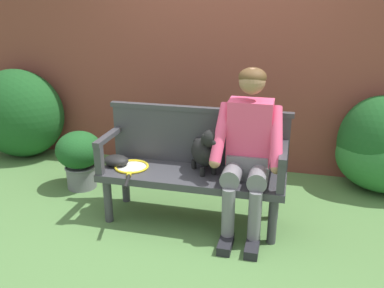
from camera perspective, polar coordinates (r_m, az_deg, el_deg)
ground_plane at (r=3.56m, az=-0.00°, el=-10.50°), size 40.00×40.00×0.00m
brick_garden_fence at (r=4.48m, az=4.36°, el=11.06°), size 8.00×0.30×2.24m
hedge_bush_far_right at (r=4.33m, az=24.61°, el=0.08°), size 0.77×0.74×0.93m
hedge_bush_mid_left at (r=4.46m, az=-2.08°, el=0.18°), size 0.75×0.62×0.59m
hedge_bush_far_left at (r=5.18m, az=-23.05°, el=3.93°), size 1.09×0.80×1.04m
garden_bench at (r=3.38m, az=-0.00°, el=-4.96°), size 1.52×0.50×0.44m
bench_backrest at (r=3.46m, az=0.87°, el=1.26°), size 1.56×0.06×0.50m
bench_armrest_left_end at (r=3.44m, az=-12.07°, el=-0.26°), size 0.06×0.50×0.28m
bench_armrest_right_end at (r=3.12m, az=12.57°, el=-2.46°), size 0.06×0.50×0.28m
person_seated at (r=3.17m, az=7.85°, el=-0.33°), size 0.56×0.65×1.31m
dog_on_bench at (r=3.28m, az=1.93°, el=-0.85°), size 0.32×0.37×0.40m
tennis_racket at (r=3.46m, az=-8.48°, el=-3.31°), size 0.36×0.58×0.03m
baseball_glove at (r=3.54m, az=-10.56°, el=-2.27°), size 0.23×0.18×0.09m
potted_plant at (r=4.14m, az=-15.46°, el=-1.55°), size 0.45×0.45×0.58m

